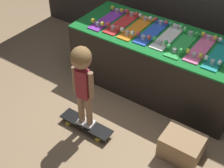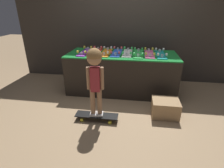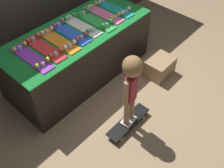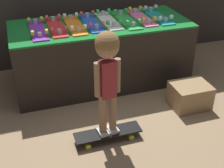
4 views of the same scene
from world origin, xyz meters
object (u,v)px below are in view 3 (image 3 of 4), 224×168
(skateboard_white_on_rack, at_px, (81,25))
(skateboard_on_floor, at_px, (128,122))
(skateboard_teal_on_rack, at_px, (114,8))
(storage_box, at_px, (159,66))
(skateboard_red_on_rack, at_px, (44,48))
(child, at_px, (131,80))
(skateboard_purple_on_rack, at_px, (31,57))
(skateboard_orange_on_rack, at_px, (58,40))
(skateboard_pink_on_rack, at_px, (103,13))
(skateboard_blue_on_rack, at_px, (70,32))
(skateboard_green_on_rack, at_px, (95,20))

(skateboard_white_on_rack, distance_m, skateboard_on_floor, 1.42)
(skateboard_teal_on_rack, xyz_separation_m, storage_box, (0.05, -0.86, -0.66))
(skateboard_red_on_rack, relative_size, skateboard_white_on_rack, 1.00)
(skateboard_white_on_rack, xyz_separation_m, child, (-0.37, -1.16, 0.01))
(skateboard_purple_on_rack, distance_m, skateboard_orange_on_rack, 0.42)
(skateboard_white_on_rack, distance_m, skateboard_pink_on_rack, 0.42)
(skateboard_blue_on_rack, xyz_separation_m, skateboard_teal_on_rack, (0.84, -0.02, 0.00))
(skateboard_pink_on_rack, bearing_deg, skateboard_teal_on_rack, -3.60)
(skateboard_red_on_rack, bearing_deg, skateboard_blue_on_rack, 1.84)
(skateboard_white_on_rack, bearing_deg, skateboard_purple_on_rack, -176.35)
(skateboard_blue_on_rack, height_order, skateboard_teal_on_rack, same)
(skateboard_red_on_rack, bearing_deg, skateboard_white_on_rack, 2.35)
(skateboard_purple_on_rack, xyz_separation_m, skateboard_orange_on_rack, (0.42, 0.02, 0.00))
(skateboard_red_on_rack, bearing_deg, storage_box, -33.29)
(skateboard_white_on_rack, relative_size, storage_box, 1.58)
(skateboard_purple_on_rack, distance_m, skateboard_on_floor, 1.41)
(skateboard_green_on_rack, height_order, child, child)
(skateboard_green_on_rack, xyz_separation_m, skateboard_on_floor, (-0.58, -1.11, -0.73))
(skateboard_orange_on_rack, bearing_deg, storage_box, -37.76)
(skateboard_orange_on_rack, bearing_deg, skateboard_green_on_rack, -1.86)
(storage_box, bearing_deg, skateboard_blue_on_rack, 135.54)
(skateboard_pink_on_rack, height_order, skateboard_on_floor, skateboard_pink_on_rack)
(skateboard_pink_on_rack, xyz_separation_m, skateboard_teal_on_rack, (0.21, -0.01, 0.00))
(skateboard_white_on_rack, xyz_separation_m, storage_box, (0.68, -0.89, -0.66))
(skateboard_white_on_rack, relative_size, skateboard_teal_on_rack, 1.00)
(skateboard_red_on_rack, bearing_deg, skateboard_purple_on_rack, -172.50)
(skateboard_blue_on_rack, relative_size, skateboard_on_floor, 1.00)
(skateboard_blue_on_rack, distance_m, skateboard_green_on_rack, 0.42)
(storage_box, bearing_deg, skateboard_red_on_rack, 146.71)
(skateboard_white_on_rack, height_order, skateboard_teal_on_rack, same)
(skateboard_orange_on_rack, height_order, skateboard_blue_on_rack, same)
(skateboard_purple_on_rack, xyz_separation_m, child, (0.47, -1.11, 0.01))
(storage_box, bearing_deg, skateboard_pink_on_rack, 106.70)
(skateboard_white_on_rack, bearing_deg, skateboard_on_floor, -107.84)
(skateboard_orange_on_rack, relative_size, skateboard_teal_on_rack, 1.00)
(child, bearing_deg, skateboard_white_on_rack, 65.98)
(skateboard_white_on_rack, height_order, child, child)
(skateboard_purple_on_rack, xyz_separation_m, skateboard_red_on_rack, (0.21, 0.03, 0.00))
(skateboard_pink_on_rack, relative_size, storage_box, 1.58)
(skateboard_on_floor, bearing_deg, skateboard_red_on_rack, 102.67)
(skateboard_blue_on_rack, height_order, skateboard_green_on_rack, same)
(child, bearing_deg, skateboard_orange_on_rack, 86.13)
(skateboard_orange_on_rack, distance_m, child, 1.13)
(skateboard_orange_on_rack, relative_size, skateboard_green_on_rack, 1.00)
(skateboard_blue_on_rack, relative_size, skateboard_white_on_rack, 1.00)
(skateboard_green_on_rack, distance_m, skateboard_on_floor, 1.45)
(skateboard_purple_on_rack, height_order, skateboard_white_on_rack, same)
(skateboard_white_on_rack, bearing_deg, child, -107.84)
(skateboard_teal_on_rack, bearing_deg, skateboard_blue_on_rack, 178.77)
(skateboard_orange_on_rack, bearing_deg, skateboard_teal_on_rack, 0.19)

